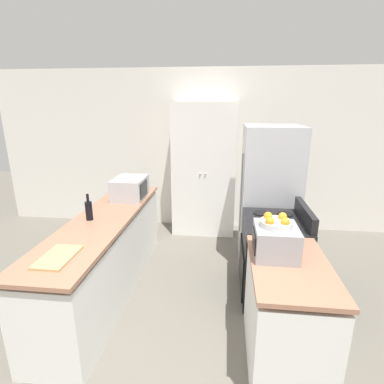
% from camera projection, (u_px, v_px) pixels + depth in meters
% --- Properties ---
extents(wall_back, '(7.00, 0.06, 2.60)m').
position_uv_depth(wall_back, '(203.00, 151.00, 4.96)').
color(wall_back, silver).
rests_on(wall_back, ground_plane).
extents(counter_left, '(0.60, 2.55, 0.88)m').
position_uv_depth(counter_left, '(107.00, 255.00, 3.34)').
color(counter_left, silver).
rests_on(counter_left, ground_plane).
extents(counter_right, '(0.60, 0.99, 0.88)m').
position_uv_depth(counter_right, '(286.00, 315.00, 2.40)').
color(counter_right, silver).
rests_on(counter_right, ground_plane).
extents(pantry_cabinet, '(0.98, 0.51, 2.07)m').
position_uv_depth(pantry_cabinet, '(204.00, 170.00, 4.76)').
color(pantry_cabinet, white).
rests_on(pantry_cabinet, ground_plane).
extents(stove, '(0.66, 0.76, 1.04)m').
position_uv_depth(stove, '(273.00, 257.00, 3.25)').
color(stove, black).
rests_on(stove, ground_plane).
extents(refrigerator, '(0.73, 0.74, 1.80)m').
position_uv_depth(refrigerator, '(269.00, 196.00, 3.87)').
color(refrigerator, '#B7B7BC').
rests_on(refrigerator, ground_plane).
extents(microwave, '(0.39, 0.50, 0.26)m').
position_uv_depth(microwave, '(130.00, 188.00, 3.83)').
color(microwave, '#B2B2B7').
rests_on(microwave, counter_left).
extents(wine_bottle, '(0.07, 0.07, 0.28)m').
position_uv_depth(wine_bottle, '(89.00, 210.00, 3.11)').
color(wine_bottle, black).
rests_on(wine_bottle, counter_left).
extents(toaster_oven, '(0.34, 0.36, 0.25)m').
position_uv_depth(toaster_oven, '(275.00, 241.00, 2.37)').
color(toaster_oven, '#939399').
rests_on(toaster_oven, counter_right).
extents(fruit_bowl, '(0.25, 0.25, 0.10)m').
position_uv_depth(fruit_bowl, '(276.00, 222.00, 2.33)').
color(fruit_bowl, silver).
rests_on(fruit_bowl, toaster_oven).
extents(cutting_board, '(0.24, 0.40, 0.02)m').
position_uv_depth(cutting_board, '(58.00, 257.00, 2.36)').
color(cutting_board, tan).
rests_on(cutting_board, counter_left).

